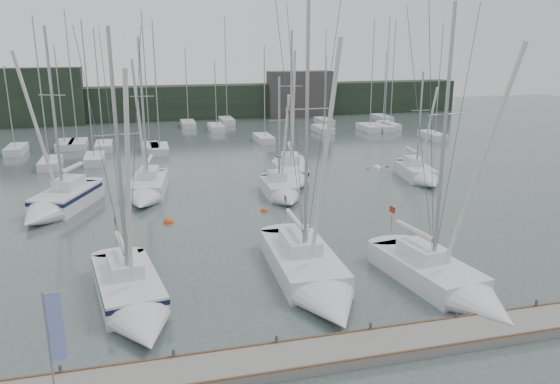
{
  "coord_description": "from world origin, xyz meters",
  "views": [
    {
      "loc": [
        -6.67,
        -22.53,
        11.98
      ],
      "look_at": [
        0.5,
        5.0,
        3.91
      ],
      "focal_mm": 35.0,
      "sensor_mm": 36.0,
      "label": 1
    }
  ],
  "objects_px": {
    "sailboat_near_left": "(134,301)",
    "sailboat_mid_e": "(421,176)",
    "sailboat_mid_b": "(146,191)",
    "buoy_a": "(168,223)",
    "sailboat_mid_c": "(282,192)",
    "buoy_b": "(264,211)",
    "sailboat_near_center": "(315,280)",
    "sailboat_mid_a": "(56,204)",
    "sailboat_mid_d": "(292,175)",
    "buoy_c": "(127,237)",
    "sailboat_near_right": "(452,286)",
    "dock_banner": "(53,332)"
  },
  "relations": [
    {
      "from": "sailboat_near_left",
      "to": "sailboat_mid_e",
      "type": "xyz_separation_m",
      "value": [
        24.01,
        17.87,
        -0.04
      ]
    },
    {
      "from": "sailboat_mid_b",
      "to": "buoy_a",
      "type": "xyz_separation_m",
      "value": [
        1.26,
        -6.18,
        -0.58
      ]
    },
    {
      "from": "sailboat_mid_c",
      "to": "buoy_b",
      "type": "xyz_separation_m",
      "value": [
        -2.02,
        -2.71,
        -0.53
      ]
    },
    {
      "from": "sailboat_mid_c",
      "to": "buoy_a",
      "type": "bearing_deg",
      "value": -156.88
    },
    {
      "from": "sailboat_near_center",
      "to": "buoy_b",
      "type": "distance_m",
      "value": 13.06
    },
    {
      "from": "sailboat_near_left",
      "to": "sailboat_mid_a",
      "type": "xyz_separation_m",
      "value": [
        -5.24,
        16.2,
        0.12
      ]
    },
    {
      "from": "sailboat_near_left",
      "to": "sailboat_mid_e",
      "type": "relative_size",
      "value": 1.34
    },
    {
      "from": "sailboat_near_left",
      "to": "buoy_a",
      "type": "bearing_deg",
      "value": 70.65
    },
    {
      "from": "sailboat_mid_c",
      "to": "sailboat_mid_d",
      "type": "relative_size",
      "value": 0.73
    },
    {
      "from": "buoy_c",
      "to": "sailboat_near_left",
      "type": "bearing_deg",
      "value": -87.72
    },
    {
      "from": "sailboat_near_left",
      "to": "sailboat_mid_d",
      "type": "relative_size",
      "value": 0.99
    },
    {
      "from": "sailboat_near_center",
      "to": "sailboat_mid_b",
      "type": "relative_size",
      "value": 1.15
    },
    {
      "from": "sailboat_near_center",
      "to": "sailboat_mid_a",
      "type": "height_order",
      "value": "sailboat_near_center"
    },
    {
      "from": "sailboat_near_center",
      "to": "sailboat_near_right",
      "type": "distance_m",
      "value": 6.57
    },
    {
      "from": "sailboat_near_right",
      "to": "buoy_c",
      "type": "height_order",
      "value": "sailboat_near_right"
    },
    {
      "from": "dock_banner",
      "to": "sailboat_mid_b",
      "type": "bearing_deg",
      "value": 75.79
    },
    {
      "from": "sailboat_mid_e",
      "to": "sailboat_near_right",
      "type": "bearing_deg",
      "value": -107.38
    },
    {
      "from": "sailboat_mid_c",
      "to": "buoy_b",
      "type": "bearing_deg",
      "value": -125.35
    },
    {
      "from": "sailboat_mid_e",
      "to": "sailboat_near_left",
      "type": "bearing_deg",
      "value": -136.0
    },
    {
      "from": "sailboat_mid_d",
      "to": "sailboat_mid_e",
      "type": "distance_m",
      "value": 11.13
    },
    {
      "from": "sailboat_mid_a",
      "to": "buoy_c",
      "type": "distance_m",
      "value": 7.79
    },
    {
      "from": "sailboat_near_left",
      "to": "sailboat_mid_d",
      "type": "bearing_deg",
      "value": 48.29
    },
    {
      "from": "sailboat_near_center",
      "to": "sailboat_mid_b",
      "type": "distance_m",
      "value": 19.91
    },
    {
      "from": "buoy_b",
      "to": "buoy_c",
      "type": "height_order",
      "value": "buoy_c"
    },
    {
      "from": "sailboat_mid_c",
      "to": "buoy_c",
      "type": "bearing_deg",
      "value": -152.55
    },
    {
      "from": "sailboat_mid_e",
      "to": "buoy_a",
      "type": "relative_size",
      "value": 14.63
    },
    {
      "from": "sailboat_mid_b",
      "to": "buoy_b",
      "type": "height_order",
      "value": "sailboat_mid_b"
    },
    {
      "from": "buoy_c",
      "to": "buoy_b",
      "type": "bearing_deg",
      "value": 17.15
    },
    {
      "from": "sailboat_near_right",
      "to": "sailboat_mid_c",
      "type": "bearing_deg",
      "value": 93.15
    },
    {
      "from": "sailboat_near_right",
      "to": "sailboat_mid_c",
      "type": "distance_m",
      "value": 18.36
    },
    {
      "from": "sailboat_mid_e",
      "to": "sailboat_mid_c",
      "type": "bearing_deg",
      "value": -163.46
    },
    {
      "from": "sailboat_mid_a",
      "to": "dock_banner",
      "type": "relative_size",
      "value": 3.68
    },
    {
      "from": "sailboat_mid_c",
      "to": "buoy_a",
      "type": "distance_m",
      "value": 9.53
    },
    {
      "from": "sailboat_near_center",
      "to": "sailboat_mid_d",
      "type": "xyz_separation_m",
      "value": [
        4.63,
        20.52,
        0.09
      ]
    },
    {
      "from": "sailboat_mid_a",
      "to": "buoy_a",
      "type": "xyz_separation_m",
      "value": [
        7.49,
        -3.96,
        -0.67
      ]
    },
    {
      "from": "sailboat_mid_a",
      "to": "buoy_c",
      "type": "xyz_separation_m",
      "value": [
        4.84,
        -6.06,
        -0.67
      ]
    },
    {
      "from": "buoy_b",
      "to": "buoy_c",
      "type": "distance_m",
      "value": 9.9
    },
    {
      "from": "sailboat_near_right",
      "to": "dock_banner",
      "type": "xyz_separation_m",
      "value": [
        -17.21,
        -3.59,
        2.06
      ]
    },
    {
      "from": "sailboat_mid_a",
      "to": "dock_banner",
      "type": "distance_m",
      "value": 22.26
    },
    {
      "from": "sailboat_near_right",
      "to": "dock_banner",
      "type": "distance_m",
      "value": 17.7
    },
    {
      "from": "buoy_b",
      "to": "dock_banner",
      "type": "bearing_deg",
      "value": -121.38
    },
    {
      "from": "sailboat_mid_b",
      "to": "sailboat_near_center",
      "type": "bearing_deg",
      "value": -59.34
    },
    {
      "from": "sailboat_near_center",
      "to": "sailboat_mid_e",
      "type": "bearing_deg",
      "value": 50.9
    },
    {
      "from": "sailboat_mid_d",
      "to": "buoy_c",
      "type": "bearing_deg",
      "value": -130.58
    },
    {
      "from": "sailboat_near_left",
      "to": "sailboat_near_center",
      "type": "height_order",
      "value": "sailboat_near_center"
    },
    {
      "from": "buoy_c",
      "to": "sailboat_mid_d",
      "type": "bearing_deg",
      "value": 37.38
    },
    {
      "from": "sailboat_near_left",
      "to": "sailboat_near_right",
      "type": "xyz_separation_m",
      "value": [
        14.77,
        -2.21,
        -0.02
      ]
    },
    {
      "from": "sailboat_near_center",
      "to": "sailboat_mid_b",
      "type": "xyz_separation_m",
      "value": [
        -7.6,
        18.41,
        0.05
      ]
    },
    {
      "from": "sailboat_near_right",
      "to": "sailboat_mid_a",
      "type": "height_order",
      "value": "sailboat_near_right"
    },
    {
      "from": "sailboat_mid_e",
      "to": "buoy_a",
      "type": "height_order",
      "value": "sailboat_mid_e"
    }
  ]
}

